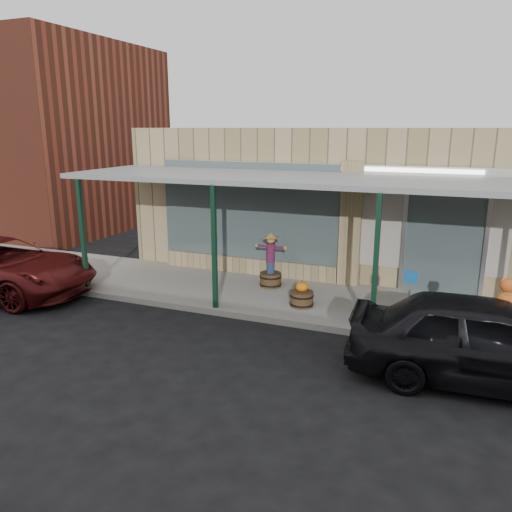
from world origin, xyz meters
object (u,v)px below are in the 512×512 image
at_px(handicap_sign, 409,292).
at_px(parked_sedan, 486,341).
at_px(barrel_scarecrow, 271,268).
at_px(barrel_pumpkin, 302,297).

distance_m(handicap_sign, parked_sedan, 2.08).
xyz_separation_m(barrel_scarecrow, barrel_pumpkin, (1.19, -1.14, -0.26)).
height_order(handicap_sign, parked_sedan, parked_sedan).
height_order(barrel_scarecrow, barrel_pumpkin, barrel_scarecrow).
distance_m(barrel_pumpkin, handicap_sign, 2.56).
bearing_deg(barrel_scarecrow, handicap_sign, -23.94).
bearing_deg(barrel_pumpkin, parked_sedan, -28.90).
distance_m(barrel_scarecrow, parked_sedan, 5.96).
relative_size(barrel_scarecrow, barrel_pumpkin, 2.27).
bearing_deg(barrel_pumpkin, barrel_scarecrow, 136.28).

